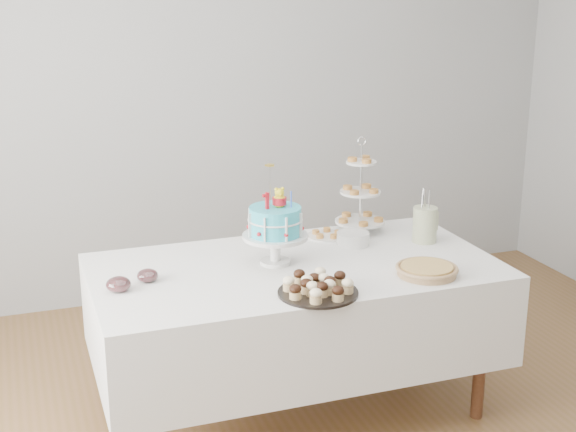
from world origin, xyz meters
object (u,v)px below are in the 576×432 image
object	(u,v)px
pie	(427,270)
pastry_plate	(327,235)
tiered_stand	(361,193)
jam_bowl_a	(118,284)
birthday_cake	(275,238)
table	(295,309)
cupcake_tray	(318,286)
plate_stack	(353,239)
utensil_pitcher	(425,223)
jam_bowl_b	(148,276)

from	to	relation	value
pie	pastry_plate	xyz separation A→B (m)	(-0.22, 0.67, -0.01)
tiered_stand	jam_bowl_a	world-z (taller)	tiered_stand
birthday_cake	pie	distance (m)	0.72
table	pie	size ratio (longest dim) A/B	6.65
birthday_cake	cupcake_tray	xyz separation A→B (m)	(0.05, -0.42, -0.09)
plate_stack	pie	bearing A→B (deg)	-74.47
table	cupcake_tray	world-z (taller)	cupcake_tray
tiered_stand	utensil_pitcher	bearing A→B (deg)	-47.41
cupcake_tray	tiered_stand	world-z (taller)	tiered_stand
pie	plate_stack	distance (m)	0.53
pastry_plate	utensil_pitcher	world-z (taller)	utensil_pitcher
tiered_stand	jam_bowl_b	world-z (taller)	tiered_stand
table	pastry_plate	size ratio (longest dim) A/B	9.06
cupcake_tray	table	bearing A→B (deg)	85.21
tiered_stand	jam_bowl_b	size ratio (longest dim) A/B	5.38
table	tiered_stand	distance (m)	0.77
utensil_pitcher	pie	bearing A→B (deg)	-105.67
birthday_cake	utensil_pitcher	distance (m)	0.84
tiered_stand	pastry_plate	bearing A→B (deg)	-171.36
plate_stack	pastry_plate	bearing A→B (deg)	116.50
table	jam_bowl_b	world-z (taller)	jam_bowl_b
pie	pastry_plate	distance (m)	0.71
pastry_plate	birthday_cake	bearing A→B (deg)	-142.52
birthday_cake	cupcake_tray	size ratio (longest dim) A/B	1.37
table	plate_stack	bearing A→B (deg)	26.03
table	jam_bowl_b	xyz separation A→B (m)	(-0.70, 0.02, 0.25)
cupcake_tray	plate_stack	distance (m)	0.70
cupcake_tray	jam_bowl_a	world-z (taller)	cupcake_tray
tiered_stand	jam_bowl_a	size ratio (longest dim) A/B	4.74
tiered_stand	plate_stack	size ratio (longest dim) A/B	3.11
table	birthday_cake	xyz separation A→B (m)	(-0.08, 0.05, 0.36)
jam_bowl_b	jam_bowl_a	bearing A→B (deg)	-152.00
table	pie	bearing A→B (deg)	-31.89
plate_stack	pastry_plate	size ratio (longest dim) A/B	0.79
pastry_plate	jam_bowl_b	size ratio (longest dim) A/B	2.20
pie	jam_bowl_a	distance (m)	1.39
cupcake_tray	jam_bowl_a	distance (m)	0.87
tiered_stand	jam_bowl_b	distance (m)	1.27
pie	plate_stack	bearing A→B (deg)	105.53
cupcake_tray	jam_bowl_a	bearing A→B (deg)	158.23
plate_stack	jam_bowl_b	world-z (taller)	plate_stack
cupcake_tray	tiered_stand	size ratio (longest dim) A/B	0.68
plate_stack	jam_bowl_b	distance (m)	1.09
table	utensil_pitcher	bearing A→B (deg)	8.27
pie	utensil_pitcher	world-z (taller)	utensil_pitcher
cupcake_tray	pie	distance (m)	0.56
jam_bowl_b	pastry_plate	bearing A→B (deg)	17.83
tiered_stand	pastry_plate	distance (m)	0.29
table	cupcake_tray	size ratio (longest dim) A/B	5.46
table	plate_stack	world-z (taller)	plate_stack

